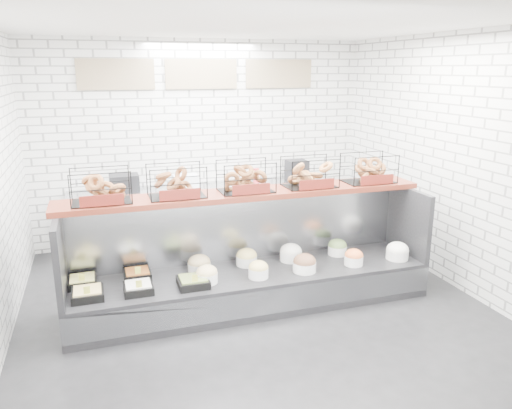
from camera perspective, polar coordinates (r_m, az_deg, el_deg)
name	(u,v)px	position (r m, az deg, el deg)	size (l,w,h in m)	color
ground	(261,315)	(5.52, 0.52, -12.55)	(5.50, 5.50, 0.00)	black
room_shell	(243,118)	(5.48, -1.46, 9.85)	(5.02, 5.51, 3.01)	silver
display_case	(251,275)	(5.67, -0.57, -8.07)	(4.00, 0.90, 1.20)	black
bagel_shelf	(246,181)	(5.51, -1.18, 2.76)	(4.10, 0.50, 0.40)	#4F1A11
prep_counter	(209,214)	(7.53, -5.36, -1.05)	(4.00, 0.60, 1.20)	#93969B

